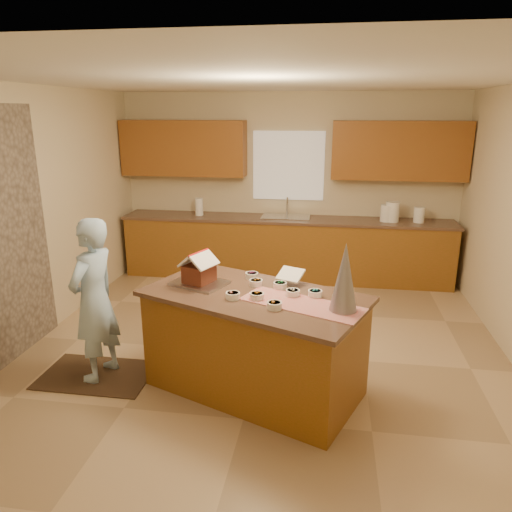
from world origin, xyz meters
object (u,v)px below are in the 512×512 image
tinsel_tree (345,277)px  gingerbread_house (199,271)px  island_base (254,345)px  boy (94,300)px

tinsel_tree → gingerbread_house: tinsel_tree is taller
island_base → boy: 1.51m
gingerbread_house → tinsel_tree: bearing=-18.0°
island_base → boy: bearing=-157.5°
island_base → boy: (-1.48, -0.01, 0.33)m
tinsel_tree → boy: 2.27m
island_base → tinsel_tree: bearing=3.7°
boy → gingerbread_house: bearing=111.9°
boy → gingerbread_house: 1.00m
boy → island_base: bearing=102.0°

